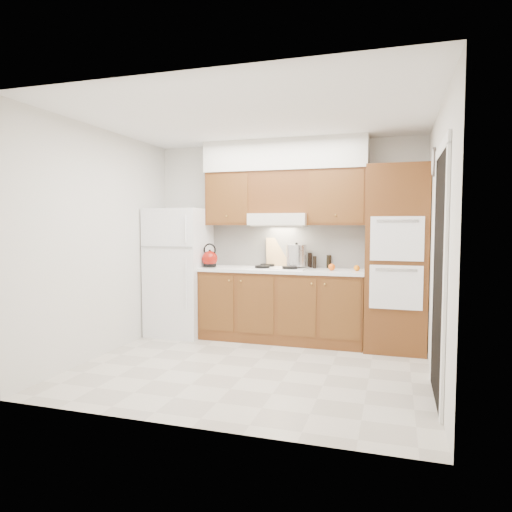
% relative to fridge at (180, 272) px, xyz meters
% --- Properties ---
extents(floor, '(3.60, 3.60, 0.00)m').
position_rel_fridge_xyz_m(floor, '(1.41, -1.14, -0.86)').
color(floor, beige).
rests_on(floor, ground).
extents(ceiling, '(3.60, 3.60, 0.00)m').
position_rel_fridge_xyz_m(ceiling, '(1.41, -1.14, 1.74)').
color(ceiling, white).
rests_on(ceiling, wall_back).
extents(wall_back, '(3.60, 0.02, 2.60)m').
position_rel_fridge_xyz_m(wall_back, '(1.41, 0.36, 0.44)').
color(wall_back, silver).
rests_on(wall_back, floor).
extents(wall_left, '(0.02, 3.00, 2.60)m').
position_rel_fridge_xyz_m(wall_left, '(-0.40, -1.14, 0.44)').
color(wall_left, silver).
rests_on(wall_left, floor).
extents(wall_right, '(0.02, 3.00, 2.60)m').
position_rel_fridge_xyz_m(wall_right, '(3.21, -1.14, 0.44)').
color(wall_right, silver).
rests_on(wall_right, floor).
extents(fridge, '(0.75, 0.72, 1.72)m').
position_rel_fridge_xyz_m(fridge, '(0.00, 0.00, 0.00)').
color(fridge, white).
rests_on(fridge, floor).
extents(base_cabinets, '(2.11, 0.60, 0.90)m').
position_rel_fridge_xyz_m(base_cabinets, '(1.43, 0.06, -0.41)').
color(base_cabinets, brown).
rests_on(base_cabinets, floor).
extents(countertop, '(2.13, 0.62, 0.04)m').
position_rel_fridge_xyz_m(countertop, '(1.43, 0.05, 0.06)').
color(countertop, white).
rests_on(countertop, base_cabinets).
extents(backsplash, '(2.11, 0.03, 0.56)m').
position_rel_fridge_xyz_m(backsplash, '(1.43, 0.34, 0.36)').
color(backsplash, white).
rests_on(backsplash, countertop).
extents(oven_cabinet, '(0.70, 0.65, 2.20)m').
position_rel_fridge_xyz_m(oven_cabinet, '(2.85, 0.03, 0.24)').
color(oven_cabinet, brown).
rests_on(oven_cabinet, floor).
extents(upper_cab_left, '(0.63, 0.33, 0.70)m').
position_rel_fridge_xyz_m(upper_cab_left, '(0.69, 0.19, 0.99)').
color(upper_cab_left, brown).
rests_on(upper_cab_left, wall_back).
extents(upper_cab_right, '(0.73, 0.33, 0.70)m').
position_rel_fridge_xyz_m(upper_cab_right, '(2.12, 0.19, 0.99)').
color(upper_cab_right, brown).
rests_on(upper_cab_right, wall_back).
extents(range_hood, '(0.75, 0.45, 0.15)m').
position_rel_fridge_xyz_m(range_hood, '(1.38, 0.13, 0.71)').
color(range_hood, silver).
rests_on(range_hood, wall_back).
extents(upper_cab_over_hood, '(0.75, 0.33, 0.55)m').
position_rel_fridge_xyz_m(upper_cab_over_hood, '(1.38, 0.19, 1.06)').
color(upper_cab_over_hood, brown).
rests_on(upper_cab_over_hood, range_hood).
extents(soffit, '(2.13, 0.36, 0.40)m').
position_rel_fridge_xyz_m(soffit, '(1.43, 0.18, 1.54)').
color(soffit, silver).
rests_on(soffit, wall_back).
extents(cooktop, '(0.74, 0.50, 0.01)m').
position_rel_fridge_xyz_m(cooktop, '(1.38, 0.07, 0.09)').
color(cooktop, white).
rests_on(cooktop, countertop).
extents(doorway, '(0.02, 0.90, 2.10)m').
position_rel_fridge_xyz_m(doorway, '(3.19, -1.49, 0.19)').
color(doorway, black).
rests_on(doorway, floor).
extents(wall_clock, '(0.02, 0.30, 0.30)m').
position_rel_fridge_xyz_m(wall_clock, '(3.19, -0.59, 1.29)').
color(wall_clock, '#3F3833').
rests_on(wall_clock, wall_right).
extents(kettle, '(0.26, 0.26, 0.21)m').
position_rel_fridge_xyz_m(kettle, '(0.48, -0.06, 0.19)').
color(kettle, maroon).
rests_on(kettle, countertop).
extents(cutting_board, '(0.30, 0.19, 0.38)m').
position_rel_fridge_xyz_m(cutting_board, '(1.30, 0.31, 0.28)').
color(cutting_board, tan).
rests_on(cutting_board, countertop).
extents(stock_pot, '(0.30, 0.30, 0.27)m').
position_rel_fridge_xyz_m(stock_pot, '(1.61, 0.14, 0.24)').
color(stock_pot, silver).
rests_on(stock_pot, cooktop).
extents(condiment_a, '(0.06, 0.06, 0.19)m').
position_rel_fridge_xyz_m(condiment_a, '(1.75, 0.31, 0.18)').
color(condiment_a, black).
rests_on(condiment_a, countertop).
extents(condiment_b, '(0.06, 0.06, 0.16)m').
position_rel_fridge_xyz_m(condiment_b, '(1.83, 0.21, 0.16)').
color(condiment_b, black).
rests_on(condiment_b, countertop).
extents(condiment_c, '(0.06, 0.06, 0.17)m').
position_rel_fridge_xyz_m(condiment_c, '(2.00, 0.30, 0.17)').
color(condiment_c, black).
rests_on(condiment_c, countertop).
extents(orange_near, '(0.09, 0.09, 0.07)m').
position_rel_fridge_xyz_m(orange_near, '(2.38, 0.02, 0.12)').
color(orange_near, orange).
rests_on(orange_near, countertop).
extents(orange_far, '(0.09, 0.09, 0.09)m').
position_rel_fridge_xyz_m(orange_far, '(2.08, -0.01, 0.12)').
color(orange_far, orange).
rests_on(orange_far, countertop).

